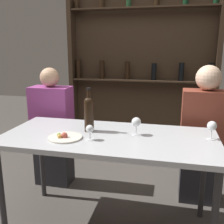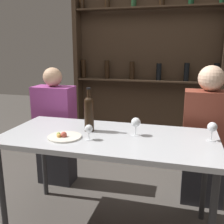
% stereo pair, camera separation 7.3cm
% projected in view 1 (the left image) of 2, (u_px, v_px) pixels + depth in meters
% --- Properties ---
extents(dining_table, '(1.56, 0.72, 0.76)m').
position_uv_depth(dining_table, '(109.00, 144.00, 1.92)').
color(dining_table, '#B7BABF').
rests_on(dining_table, ground_plane).
extents(wine_rack_wall, '(2.01, 0.21, 2.15)m').
position_uv_depth(wine_rack_wall, '(141.00, 70.00, 3.60)').
color(wine_rack_wall, '#38281C').
rests_on(wine_rack_wall, ground_plane).
extents(wine_bottle, '(0.07, 0.07, 0.33)m').
position_uv_depth(wine_bottle, '(89.00, 112.00, 1.97)').
color(wine_bottle, black).
rests_on(wine_bottle, dining_table).
extents(wine_glass_0, '(0.07, 0.07, 0.13)m').
position_uv_depth(wine_glass_0, '(212.00, 127.00, 1.80)').
color(wine_glass_0, silver).
rests_on(wine_glass_0, dining_table).
extents(wine_glass_1, '(0.07, 0.07, 0.13)m').
position_uv_depth(wine_glass_1, '(136.00, 123.00, 1.90)').
color(wine_glass_1, silver).
rests_on(wine_glass_1, dining_table).
extents(wine_glass_2, '(0.06, 0.06, 0.11)m').
position_uv_depth(wine_glass_2, '(90.00, 130.00, 1.80)').
color(wine_glass_2, silver).
rests_on(wine_glass_2, dining_table).
extents(food_plate_0, '(0.24, 0.24, 0.05)m').
position_uv_depth(food_plate_0, '(65.00, 137.00, 1.84)').
color(food_plate_0, silver).
rests_on(food_plate_0, dining_table).
extents(seated_person_left, '(0.40, 0.22, 1.20)m').
position_uv_depth(seated_person_left, '(53.00, 131.00, 2.65)').
color(seated_person_left, '#26262B').
rests_on(seated_person_left, ground_plane).
extents(seated_person_right, '(0.40, 0.22, 1.25)m').
position_uv_depth(seated_person_right, '(203.00, 140.00, 2.33)').
color(seated_person_right, '#26262B').
rests_on(seated_person_right, ground_plane).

